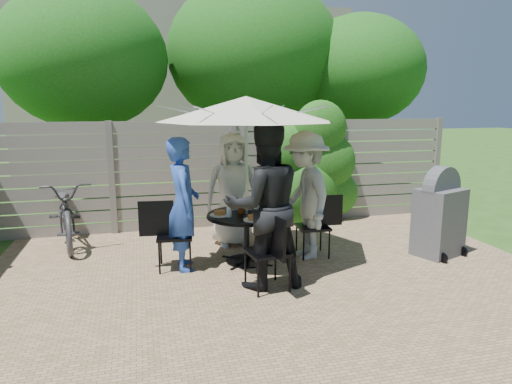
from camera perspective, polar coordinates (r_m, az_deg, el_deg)
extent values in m
plane|color=#2E4916|center=(5.30, 3.91, -12.54)|extent=(60.00, 60.00, 0.00)
cube|color=#A3825E|center=(5.74, 2.32, -10.53)|extent=(7.00, 6.00, 0.02)
cube|color=gray|center=(7.85, -2.87, 2.27)|extent=(8.00, 0.10, 1.85)
ellipsoid|color=#184E12|center=(8.11, 7.09, 2.29)|extent=(1.20, 0.70, 1.80)
cube|color=gray|center=(16.68, -9.27, 12.16)|extent=(10.00, 6.00, 5.00)
ellipsoid|color=#1B5313|center=(9.69, -20.75, 15.37)|extent=(3.20, 3.20, 2.72)
ellipsoid|color=#1B5313|center=(10.48, -0.26, 16.82)|extent=(3.80, 3.80, 3.23)
ellipsoid|color=#1B5313|center=(10.56, 12.77, 14.61)|extent=(2.80, 2.80, 2.38)
cylinder|color=black|center=(6.04, -1.19, -2.86)|extent=(1.06, 1.06, 0.03)
cylinder|color=black|center=(6.13, -1.18, -5.89)|extent=(0.07, 0.07, 0.67)
cylinder|color=black|center=(6.23, -1.17, -8.67)|extent=(0.56, 0.56, 0.04)
cylinder|color=silver|center=(5.96, -1.21, 0.68)|extent=(0.04, 0.04, 2.09)
cone|color=beige|center=(5.86, -1.25, 10.34)|extent=(2.32, 2.32, 0.32)
cube|color=black|center=(6.99, -3.12, -2.72)|extent=(0.48, 0.48, 0.04)
cube|color=black|center=(7.15, -3.37, -0.39)|extent=(0.06, 0.45, 0.46)
imported|color=silver|center=(6.79, -2.93, 0.24)|extent=(0.84, 0.56, 1.70)
cube|color=black|center=(5.94, -10.14, -5.44)|extent=(0.48, 0.48, 0.04)
cube|color=black|center=(5.89, -12.36, -3.25)|extent=(0.44, 0.07, 0.45)
imported|color=#284AAE|center=(5.85, -9.10, -1.55)|extent=(0.42, 0.63, 1.71)
cube|color=black|center=(5.22, 1.42, -7.52)|extent=(0.51, 0.51, 0.04)
cube|color=black|center=(4.95, 2.49, -5.60)|extent=(0.09, 0.45, 0.46)
imported|color=black|center=(5.19, 1.06, -1.80)|extent=(0.95, 0.75, 1.93)
cube|color=black|center=(6.39, 7.12, -4.37)|extent=(0.45, 0.45, 0.03)
cube|color=black|center=(6.40, 8.96, -2.28)|extent=(0.42, 0.06, 0.43)
imported|color=#AAACA7|center=(6.24, 6.20, -0.48)|extent=(0.67, 1.15, 1.76)
cylinder|color=white|center=(6.37, -1.99, -1.93)|extent=(0.26, 0.26, 0.01)
cylinder|color=#A46630|center=(6.37, -2.00, -1.65)|extent=(0.15, 0.15, 0.05)
cylinder|color=white|center=(5.96, -4.55, -2.88)|extent=(0.26, 0.26, 0.01)
cylinder|color=#A46630|center=(5.95, -4.56, -2.58)|extent=(0.15, 0.15, 0.05)
cylinder|color=white|center=(5.70, -0.30, -3.49)|extent=(0.26, 0.26, 0.01)
cylinder|color=#A46630|center=(5.69, -0.30, -3.18)|extent=(0.15, 0.15, 0.05)
cylinder|color=white|center=(6.13, 2.07, -2.45)|extent=(0.26, 0.26, 0.01)
cylinder|color=#A46630|center=(6.12, 2.07, -2.16)|extent=(0.15, 0.15, 0.05)
cylinder|color=silver|center=(6.24, -2.72, -1.62)|extent=(0.07, 0.07, 0.14)
cylinder|color=silver|center=(5.86, -3.40, -2.45)|extent=(0.07, 0.07, 0.14)
cylinder|color=silver|center=(5.80, 0.44, -2.58)|extent=(0.07, 0.07, 0.14)
cylinder|color=silver|center=(6.19, 0.90, -1.73)|extent=(0.07, 0.07, 0.14)
cylinder|color=#59280C|center=(6.05, -1.86, -1.92)|extent=(0.09, 0.09, 0.16)
cylinder|color=#C6B293|center=(6.25, -0.81, -1.68)|extent=(0.08, 0.08, 0.12)
imported|color=#333338|center=(7.47, -22.63, -2.29)|extent=(1.03, 2.02, 1.01)
cube|color=#515155|center=(6.86, 21.88, -3.59)|extent=(0.75, 0.67, 0.96)
cylinder|color=#515155|center=(6.76, 22.17, 0.35)|extent=(0.66, 0.41, 0.63)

